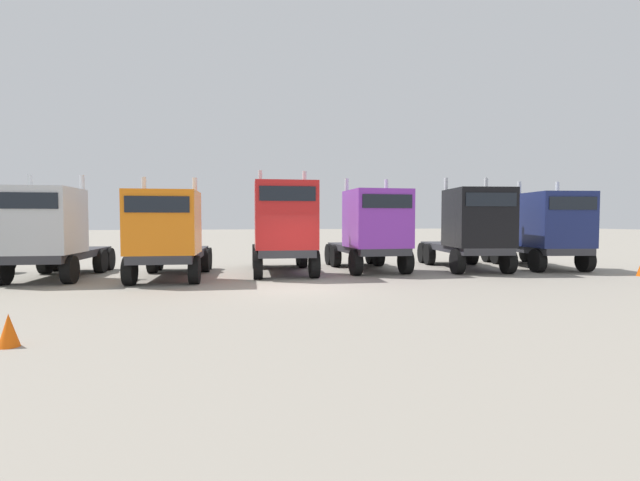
{
  "coord_description": "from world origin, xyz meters",
  "views": [
    {
      "loc": [
        -2.68,
        -14.67,
        2.27
      ],
      "look_at": [
        1.82,
        4.69,
        1.38
      ],
      "focal_mm": 25.22,
      "sensor_mm": 36.0,
      "label": 1
    }
  ],
  "objects_px": {
    "semi_truck_black": "(472,228)",
    "semi_truck_navy": "(547,230)",
    "semi_truck_orange": "(168,235)",
    "semi_truck_purple": "(373,229)",
    "semi_truck_silver": "(49,232)",
    "traffic_cone_near": "(9,330)",
    "semi_truck_red": "(284,227)"
  },
  "relations": [
    {
      "from": "semi_truck_purple",
      "to": "traffic_cone_near",
      "type": "height_order",
      "value": "semi_truck_purple"
    },
    {
      "from": "semi_truck_red",
      "to": "semi_truck_navy",
      "type": "distance_m",
      "value": 12.2
    },
    {
      "from": "semi_truck_navy",
      "to": "semi_truck_purple",
      "type": "bearing_deg",
      "value": -87.3
    },
    {
      "from": "semi_truck_black",
      "to": "semi_truck_navy",
      "type": "relative_size",
      "value": 1.04
    },
    {
      "from": "semi_truck_red",
      "to": "semi_truck_purple",
      "type": "height_order",
      "value": "semi_truck_red"
    },
    {
      "from": "semi_truck_orange",
      "to": "semi_truck_navy",
      "type": "bearing_deg",
      "value": 94.61
    },
    {
      "from": "semi_truck_silver",
      "to": "semi_truck_red",
      "type": "distance_m",
      "value": 8.9
    },
    {
      "from": "semi_truck_red",
      "to": "semi_truck_black",
      "type": "relative_size",
      "value": 0.96
    },
    {
      "from": "semi_truck_red",
      "to": "semi_truck_navy",
      "type": "height_order",
      "value": "semi_truck_red"
    },
    {
      "from": "semi_truck_orange",
      "to": "semi_truck_black",
      "type": "bearing_deg",
      "value": 95.78
    },
    {
      "from": "semi_truck_silver",
      "to": "semi_truck_orange",
      "type": "distance_m",
      "value": 4.49
    },
    {
      "from": "semi_truck_purple",
      "to": "semi_truck_navy",
      "type": "relative_size",
      "value": 0.91
    },
    {
      "from": "semi_truck_silver",
      "to": "semi_truck_black",
      "type": "bearing_deg",
      "value": 91.77
    },
    {
      "from": "semi_truck_silver",
      "to": "traffic_cone_near",
      "type": "xyz_separation_m",
      "value": [
        2.5,
        -9.75,
        -1.52
      ]
    },
    {
      "from": "semi_truck_silver",
      "to": "semi_truck_navy",
      "type": "height_order",
      "value": "semi_truck_navy"
    },
    {
      "from": "semi_truck_orange",
      "to": "semi_truck_purple",
      "type": "bearing_deg",
      "value": 100.84
    },
    {
      "from": "semi_truck_silver",
      "to": "semi_truck_red",
      "type": "bearing_deg",
      "value": 91.95
    },
    {
      "from": "semi_truck_silver",
      "to": "semi_truck_black",
      "type": "relative_size",
      "value": 0.89
    },
    {
      "from": "semi_truck_orange",
      "to": "semi_truck_navy",
      "type": "relative_size",
      "value": 0.97
    },
    {
      "from": "semi_truck_silver",
      "to": "semi_truck_purple",
      "type": "relative_size",
      "value": 1.01
    },
    {
      "from": "semi_truck_purple",
      "to": "semi_truck_silver",
      "type": "bearing_deg",
      "value": -89.29
    },
    {
      "from": "traffic_cone_near",
      "to": "semi_truck_silver",
      "type": "bearing_deg",
      "value": 104.39
    },
    {
      "from": "semi_truck_orange",
      "to": "semi_truck_purple",
      "type": "relative_size",
      "value": 1.07
    },
    {
      "from": "semi_truck_silver",
      "to": "semi_truck_navy",
      "type": "xyz_separation_m",
      "value": [
        21.07,
        -0.93,
        0.03
      ]
    },
    {
      "from": "semi_truck_navy",
      "to": "semi_truck_black",
      "type": "bearing_deg",
      "value": -84.92
    },
    {
      "from": "semi_truck_orange",
      "to": "traffic_cone_near",
      "type": "distance_m",
      "value": 9.06
    },
    {
      "from": "semi_truck_black",
      "to": "semi_truck_navy",
      "type": "distance_m",
      "value": 3.72
    },
    {
      "from": "semi_truck_purple",
      "to": "semi_truck_navy",
      "type": "height_order",
      "value": "semi_truck_purple"
    },
    {
      "from": "semi_truck_purple",
      "to": "traffic_cone_near",
      "type": "bearing_deg",
      "value": -45.99
    },
    {
      "from": "semi_truck_silver",
      "to": "semi_truck_black",
      "type": "distance_m",
      "value": 17.37
    },
    {
      "from": "semi_truck_orange",
      "to": "semi_truck_silver",
      "type": "bearing_deg",
      "value": -98.64
    },
    {
      "from": "semi_truck_purple",
      "to": "traffic_cone_near",
      "type": "relative_size",
      "value": 9.67
    }
  ]
}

